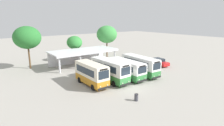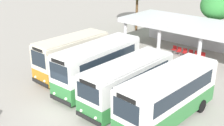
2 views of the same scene
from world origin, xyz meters
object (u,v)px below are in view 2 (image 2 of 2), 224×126
waiting_chair_fifth_seat (196,54)px  waiting_chair_middle_seat (185,52)px  city_bus_second_in_row (98,65)px  waiting_chair_far_end_seat (203,56)px  city_bus_nearest_orange (72,55)px  city_bus_middle_cream (128,81)px  waiting_chair_end_by_column (174,49)px  waiting_chair_fourth_seat (190,53)px  city_bus_fourth_amber (169,95)px  waiting_chair_second_from_end (179,51)px

waiting_chair_fifth_seat → waiting_chair_middle_seat: bearing=-177.0°
city_bus_second_in_row → waiting_chair_middle_seat: city_bus_second_in_row is taller
waiting_chair_fifth_seat → waiting_chair_far_end_seat: size_ratio=1.00×
waiting_chair_middle_seat → city_bus_nearest_orange: bearing=-114.5°
waiting_chair_middle_seat → city_bus_second_in_row: bearing=-98.4°
city_bus_second_in_row → waiting_chair_fifth_seat: 11.44m
city_bus_second_in_row → city_bus_middle_cream: (3.26, -0.39, -0.23)m
waiting_chair_middle_seat → waiting_chair_far_end_seat: bearing=2.9°
waiting_chair_end_by_column → waiting_chair_fourth_seat: bearing=-3.0°
city_bus_nearest_orange → waiting_chair_end_by_column: 11.50m
city_bus_second_in_row → city_bus_fourth_amber: bearing=-4.4°
city_bus_nearest_orange → city_bus_second_in_row: city_bus_second_in_row is taller
city_bus_second_in_row → city_bus_middle_cream: size_ratio=1.02×
city_bus_fourth_amber → waiting_chair_fourth_seat: city_bus_fourth_amber is taller
waiting_chair_fourth_seat → waiting_chair_fifth_seat: (0.63, 0.03, 0.00)m
city_bus_nearest_orange → waiting_chair_second_from_end: city_bus_nearest_orange is taller
waiting_chair_second_from_end → waiting_chair_middle_seat: bearing=1.5°
waiting_chair_middle_seat → waiting_chair_fifth_seat: size_ratio=1.00×
city_bus_middle_cream → waiting_chair_end_by_column: size_ratio=9.02×
city_bus_second_in_row → waiting_chair_second_from_end: bearing=84.8°
city_bus_middle_cream → waiting_chair_middle_seat: bearing=98.3°
city_bus_nearest_orange → waiting_chair_second_from_end: 11.58m
waiting_chair_far_end_seat → city_bus_nearest_orange: bearing=-122.1°
city_bus_fourth_amber → waiting_chair_end_by_column: bearing=118.1°
city_bus_second_in_row → waiting_chair_end_by_column: city_bus_second_in_row is taller
city_bus_second_in_row → waiting_chair_fifth_seat: bearing=75.3°
city_bus_nearest_orange → waiting_chair_fourth_seat: 12.14m
waiting_chair_fourth_seat → waiting_chair_fifth_seat: same height
city_bus_nearest_orange → waiting_chair_middle_seat: (4.87, 10.70, -1.37)m
city_bus_fourth_amber → waiting_chair_fourth_seat: size_ratio=9.49×
waiting_chair_end_by_column → waiting_chair_far_end_seat: size_ratio=1.00×
waiting_chair_end_by_column → waiting_chair_fifth_seat: 2.52m
city_bus_middle_cream → waiting_chair_end_by_column: bearing=104.2°
city_bus_second_in_row → waiting_chair_fifth_seat: city_bus_second_in_row is taller
waiting_chair_second_from_end → waiting_chair_end_by_column: bearing=166.8°
waiting_chair_end_by_column → waiting_chair_far_end_seat: (3.15, -0.04, 0.00)m
city_bus_middle_cream → waiting_chair_far_end_seat: size_ratio=9.02×
city_bus_middle_cream → waiting_chair_second_from_end: (-2.27, 11.29, -1.21)m
waiting_chair_far_end_seat → waiting_chair_fourth_seat: bearing=-177.1°
waiting_chair_fourth_seat → waiting_chair_far_end_seat: (1.26, 0.06, 0.00)m
waiting_chair_far_end_seat → city_bus_second_in_row: bearing=-107.6°
city_bus_second_in_row → waiting_chair_far_end_seat: size_ratio=9.21×
city_bus_nearest_orange → waiting_chair_end_by_column: city_bus_nearest_orange is taller
waiting_chair_fourth_seat → waiting_chair_fifth_seat: bearing=3.2°
city_bus_second_in_row → city_bus_fourth_amber: city_bus_second_in_row is taller
waiting_chair_fifth_seat → waiting_chair_end_by_column: bearing=178.5°
city_bus_fourth_amber → waiting_chair_middle_seat: 12.50m
city_bus_fourth_amber → city_bus_middle_cream: bearing=178.1°
city_bus_middle_cream → waiting_chair_far_end_seat: (0.24, 11.40, -1.21)m
city_bus_nearest_orange → city_bus_middle_cream: 6.55m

